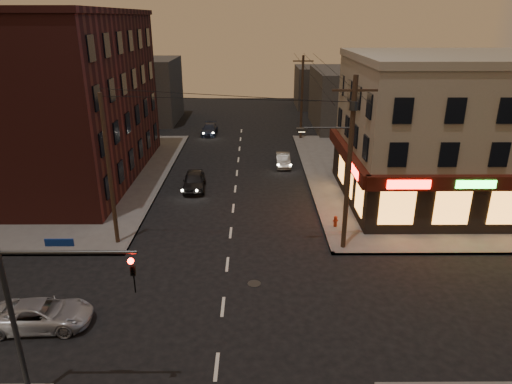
{
  "coord_description": "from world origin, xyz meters",
  "views": [
    {
      "loc": [
        1.48,
        -18.35,
        12.93
      ],
      "look_at": [
        1.62,
        6.96,
        3.2
      ],
      "focal_mm": 32.0,
      "sensor_mm": 36.0,
      "label": 1
    }
  ],
  "objects_px": {
    "sedan_near": "(194,181)",
    "sedan_mid": "(283,160)",
    "suv_cross": "(41,314)",
    "sedan_far": "(209,129)",
    "fire_hydrant": "(335,221)"
  },
  "relations": [
    {
      "from": "suv_cross",
      "to": "fire_hydrant",
      "type": "height_order",
      "value": "suv_cross"
    },
    {
      "from": "sedan_near",
      "to": "fire_hydrant",
      "type": "xyz_separation_m",
      "value": [
        10.08,
        -7.36,
        -0.16
      ]
    },
    {
      "from": "sedan_near",
      "to": "sedan_far",
      "type": "xyz_separation_m",
      "value": [
        -0.44,
        18.33,
        -0.11
      ]
    },
    {
      "from": "sedan_near",
      "to": "sedan_far",
      "type": "distance_m",
      "value": 18.33
    },
    {
      "from": "suv_cross",
      "to": "fire_hydrant",
      "type": "bearing_deg",
      "value": -58.73
    },
    {
      "from": "suv_cross",
      "to": "sedan_near",
      "type": "bearing_deg",
      "value": -17.94
    },
    {
      "from": "sedan_mid",
      "to": "sedan_far",
      "type": "xyz_separation_m",
      "value": [
        -7.93,
        12.29,
        0.01
      ]
    },
    {
      "from": "fire_hydrant",
      "to": "suv_cross",
      "type": "bearing_deg",
      "value": -145.84
    },
    {
      "from": "sedan_near",
      "to": "sedan_mid",
      "type": "height_order",
      "value": "sedan_near"
    },
    {
      "from": "sedan_mid",
      "to": "sedan_far",
      "type": "distance_m",
      "value": 14.63
    },
    {
      "from": "sedan_near",
      "to": "sedan_mid",
      "type": "distance_m",
      "value": 9.62
    },
    {
      "from": "suv_cross",
      "to": "sedan_mid",
      "type": "distance_m",
      "value": 26.38
    },
    {
      "from": "sedan_near",
      "to": "sedan_mid",
      "type": "xyz_separation_m",
      "value": [
        7.49,
        6.03,
        -0.13
      ]
    },
    {
      "from": "sedan_near",
      "to": "fire_hydrant",
      "type": "relative_size",
      "value": 5.65
    },
    {
      "from": "sedan_near",
      "to": "sedan_mid",
      "type": "relative_size",
      "value": 1.17
    }
  ]
}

